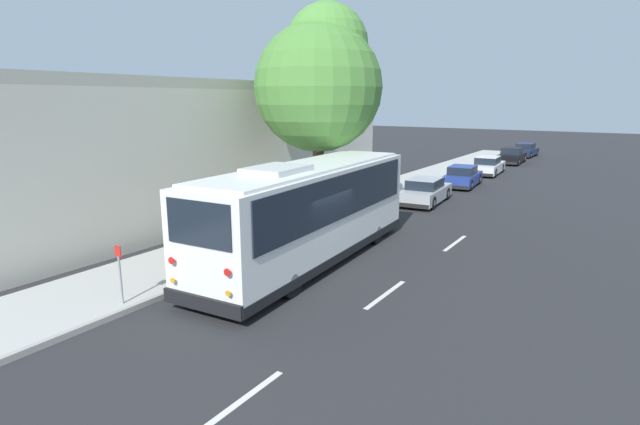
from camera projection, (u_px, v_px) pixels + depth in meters
The scene contains 16 objects.
ground_plane at pixel (311, 269), 15.84m from camera, with size 160.00×160.00×0.00m, color #28282B.
sidewalk_slab at pixel (223, 248), 17.85m from camera, with size 80.00×3.36×0.15m, color #B2AFA8.
curb_strip at pixel (261, 256), 16.92m from camera, with size 80.00×0.14×0.15m, color #9D9A94.
shuttle_bus at pixel (309, 208), 16.20m from camera, with size 10.61×3.31×3.39m.
parked_sedan_silver at pixel (425, 191), 25.82m from camera, with size 4.58×2.09×1.31m.
parked_sedan_blue at pixel (462, 177), 30.78m from camera, with size 4.25×2.02×1.28m.
parked_sedan_white at pixel (488, 166), 35.80m from camera, with size 4.69×1.97×1.27m.
parked_sedan_black at pixel (512, 156), 41.85m from camera, with size 4.64×1.87×1.32m.
parked_sedan_navy at pixel (525, 150), 46.74m from camera, with size 4.22×1.79×1.26m.
street_tree at pixel (320, 79), 20.62m from camera, with size 5.31×5.31×9.05m.
sign_post_near at pixel (120, 274), 12.65m from camera, with size 0.06×0.22×1.54m.
sign_post_far at pixel (171, 263), 14.02m from camera, with size 0.06×0.06×1.24m.
building_backdrop at pixel (200, 150), 24.58m from camera, with size 22.86×7.36×6.08m.
lane_stripe_behind at pixel (239, 402), 8.89m from camera, with size 2.40×0.14×0.01m, color silver.
lane_stripe_mid at pixel (386, 294), 13.80m from camera, with size 2.40×0.14×0.01m, color silver.
lane_stripe_ahead at pixel (455, 243), 18.71m from camera, with size 2.40×0.14×0.01m, color silver.
Camera 1 is at (-12.48, -8.40, 5.28)m, focal length 28.00 mm.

